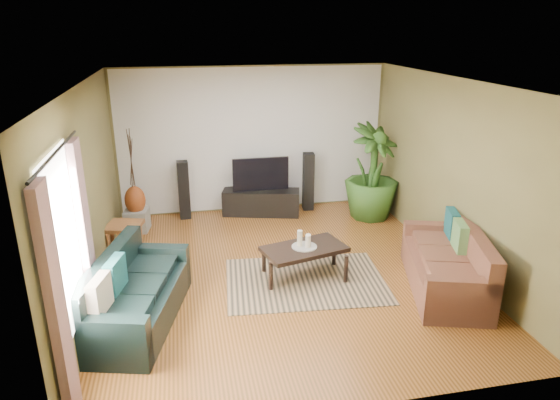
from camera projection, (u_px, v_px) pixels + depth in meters
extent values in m
plane|color=#995827|center=(283.00, 273.00, 7.19)|extent=(5.50, 5.50, 0.00)
plane|color=white|center=(283.00, 82.00, 6.28)|extent=(5.50, 5.50, 0.00)
plane|color=olive|center=(253.00, 140.00, 9.28)|extent=(5.00, 0.00, 5.00)
plane|color=olive|center=(350.00, 281.00, 4.20)|extent=(5.00, 0.00, 5.00)
plane|color=olive|center=(89.00, 196.00, 6.27)|extent=(0.00, 5.50, 5.50)
plane|color=olive|center=(452.00, 173.00, 7.21)|extent=(0.00, 5.50, 5.50)
plane|color=white|center=(253.00, 140.00, 9.27)|extent=(4.90, 0.00, 4.90)
plane|color=white|center=(64.00, 244.00, 4.77)|extent=(0.00, 1.80, 1.80)
cube|color=gray|center=(57.00, 308.00, 4.17)|extent=(0.08, 0.35, 2.20)
cube|color=gray|center=(86.00, 237.00, 5.56)|extent=(0.08, 0.35, 2.20)
cylinder|color=black|center=(55.00, 153.00, 4.48)|extent=(0.03, 1.90, 0.03)
cube|color=black|center=(137.00, 290.00, 5.89)|extent=(1.28, 2.06, 0.85)
cube|color=brown|center=(446.00, 260.00, 6.65)|extent=(1.36, 2.07, 0.85)
cube|color=#A38560|center=(305.00, 281.00, 6.96)|extent=(2.32, 1.74, 0.01)
cube|color=black|center=(304.00, 262.00, 7.00)|extent=(1.25, 0.89, 0.46)
cylinder|color=gray|center=(304.00, 247.00, 6.92)|extent=(0.35, 0.35, 0.02)
cylinder|color=beige|center=(300.00, 238.00, 6.90)|extent=(0.07, 0.07, 0.23)
cylinder|color=beige|center=(308.00, 241.00, 6.86)|extent=(0.07, 0.07, 0.18)
cylinder|color=silver|center=(308.00, 239.00, 6.97)|extent=(0.07, 0.07, 0.14)
cube|color=black|center=(261.00, 202.00, 9.34)|extent=(1.48, 0.77, 0.47)
cube|color=black|center=(261.00, 174.00, 9.18)|extent=(1.04, 0.06, 0.61)
cube|color=black|center=(184.00, 190.00, 9.07)|extent=(0.21, 0.23, 1.08)
cube|color=black|center=(308.00, 182.00, 9.50)|extent=(0.22, 0.24, 1.11)
imported|color=#2A541C|center=(372.00, 172.00, 9.00)|extent=(1.34, 1.34, 1.73)
cylinder|color=black|center=(370.00, 210.00, 9.25)|extent=(0.32, 0.32, 0.25)
cube|color=#999996|center=(137.00, 220.00, 8.61)|extent=(0.44, 0.44, 0.38)
ellipsoid|color=brown|center=(135.00, 200.00, 8.49)|extent=(0.35, 0.35, 0.49)
cube|color=brown|center=(125.00, 240.00, 7.62)|extent=(0.62, 0.62, 0.53)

